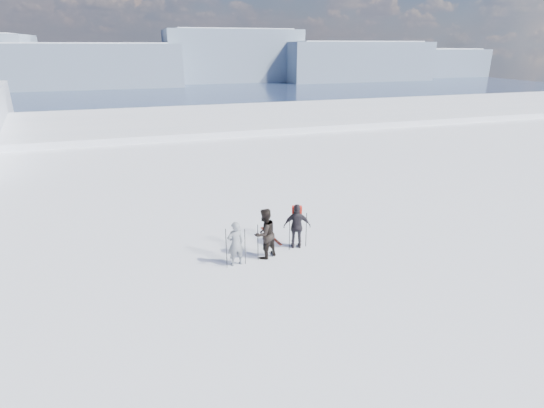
{
  "coord_description": "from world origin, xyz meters",
  "views": [
    {
      "loc": [
        -5.72,
        -9.48,
        6.64
      ],
      "look_at": [
        -1.76,
        3.0,
        1.72
      ],
      "focal_mm": 28.0,
      "sensor_mm": 36.0,
      "label": 1
    }
  ],
  "objects": [
    {
      "name": "skier_dark",
      "position": [
        -2.12,
        2.64,
        0.86
      ],
      "size": [
        1.04,
        0.96,
        1.72
      ],
      "primitive_type": "imported",
      "rotation": [
        0.0,
        0.0,
        3.62
      ],
      "color": "black",
      "rests_on": "ground"
    },
    {
      "name": "lake_basin",
      "position": [
        0.0,
        30.0,
        -6.5
      ],
      "size": [
        820.0,
        820.0,
        71.62
      ],
      "color": "white",
      "rests_on": "ground"
    },
    {
      "name": "skis_loose",
      "position": [
        -1.5,
        4.15,
        0.01
      ],
      "size": [
        0.44,
        1.7,
        0.03
      ],
      "color": "black",
      "rests_on": "ground"
    },
    {
      "name": "skier_pack",
      "position": [
        -0.85,
        3.01,
        0.8
      ],
      "size": [
        1.01,
        0.65,
        1.6
      ],
      "primitive_type": "imported",
      "rotation": [
        0.0,
        0.0,
        2.84
      ],
      "color": "black",
      "rests_on": "ground"
    },
    {
      "name": "backpack",
      "position": [
        -0.77,
        3.25,
        1.81
      ],
      "size": [
        0.38,
        0.28,
        0.43
      ],
      "primitive_type": "cube",
      "rotation": [
        0.0,
        0.0,
        2.84
      ],
      "color": "red",
      "rests_on": "skier_pack"
    },
    {
      "name": "ski_poles",
      "position": [
        -2.08,
        2.6,
        0.62
      ],
      "size": [
        2.98,
        0.69,
        1.35
      ],
      "color": "black",
      "rests_on": "ground"
    },
    {
      "name": "far_mountain_range",
      "position": [
        29.6,
        454.78,
        -7.19
      ],
      "size": [
        770.0,
        110.0,
        53.0
      ],
      "color": "slate",
      "rests_on": "ground"
    },
    {
      "name": "skier_grey",
      "position": [
        -3.16,
        2.42,
        0.75
      ],
      "size": [
        0.6,
        0.44,
        1.5
      ],
      "primitive_type": "imported",
      "rotation": [
        0.0,
        0.0,
        3.31
      ],
      "color": "gray",
      "rests_on": "ground"
    }
  ]
}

